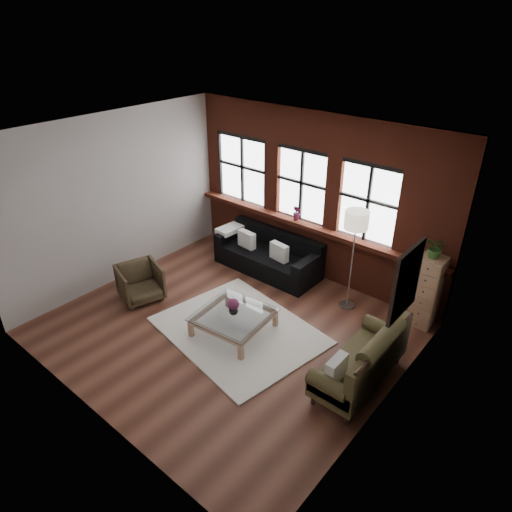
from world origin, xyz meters
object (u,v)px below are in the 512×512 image
Objects in this scene: vintage_settee at (360,357)px; vase at (233,310)px; drawer_chest at (427,292)px; coffee_table at (234,323)px; armchair at (140,283)px; floor_lamp at (352,257)px; dark_sofa at (268,253)px.

vintage_settee reaches higher than vase.
coffee_table is at bearing -135.79° from drawer_chest.
armchair is at bearing -169.91° from coffee_table.
armchair reaches higher than coffee_table.
drawer_chest is (2.29, 2.23, 0.46)m from coffee_table.
armchair is (-4.12, -0.65, -0.13)m from vintage_settee.
floor_lamp is at bearing -36.00° from armchair.
armchair is at bearing -171.06° from vintage_settee.
armchair is 2.02m from vase.
coffee_table is at bearing -172.13° from vintage_settee.
dark_sofa reaches higher than coffee_table.
dark_sofa is at bearing 113.42° from coffee_table.
vintage_settee is 1.56× the size of coffee_table.
floor_lamp reaches higher than armchair.
armchair is at bearing -143.76° from floor_lamp.
dark_sofa is 2.56m from armchair.
dark_sofa is 1.25× the size of vintage_settee.
vase is at bearing -66.58° from dark_sofa.
floor_lamp is (-1.23, -0.35, 0.36)m from drawer_chest.
drawer_chest is at bearing 85.58° from vintage_settee.
vintage_settee is 0.87× the size of floor_lamp.
floor_lamp reaches higher than dark_sofa.
vintage_settee reaches higher than coffee_table.
floor_lamp is at bearing 60.58° from coffee_table.
coffee_table is 3.22m from drawer_chest.
coffee_table is (0.84, -1.94, -0.22)m from dark_sofa.
vase is at bearing -135.79° from drawer_chest.
vase is (-2.14, -0.30, -0.02)m from vintage_settee.
vintage_settee is 1.36× the size of drawer_chest.
armchair is 0.66× the size of coffee_table.
armchair is at bearing -169.91° from vase.
vintage_settee is (2.98, -1.65, 0.07)m from dark_sofa.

